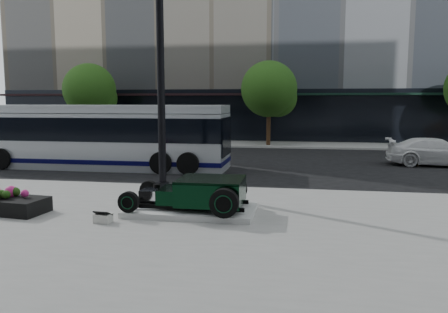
% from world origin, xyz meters
% --- Properties ---
extents(ground, '(120.00, 120.00, 0.00)m').
position_xyz_m(ground, '(0.00, 0.00, 0.00)').
color(ground, black).
rests_on(ground, ground).
extents(sidewalk_near, '(70.00, 17.00, 0.12)m').
position_xyz_m(sidewalk_near, '(0.00, -10.50, 0.06)').
color(sidewalk_near, gray).
rests_on(sidewalk_near, ground).
extents(sidewalk_far, '(70.00, 4.00, 0.12)m').
position_xyz_m(sidewalk_far, '(0.00, 14.00, 0.06)').
color(sidewalk_far, gray).
rests_on(sidewalk_far, ground).
extents(street_trees, '(29.80, 3.80, 5.70)m').
position_xyz_m(street_trees, '(1.15, 13.07, 3.77)').
color(street_trees, black).
rests_on(street_trees, sidewalk_far).
extents(display_plinth, '(3.40, 1.80, 0.15)m').
position_xyz_m(display_plinth, '(0.24, -5.77, 0.20)').
color(display_plinth, silver).
rests_on(display_plinth, sidewalk_near).
extents(hot_rod, '(3.22, 2.00, 0.81)m').
position_xyz_m(hot_rod, '(0.57, -5.77, 0.70)').
color(hot_rod, black).
rests_on(hot_rod, display_plinth).
extents(info_plaque, '(0.42, 0.33, 0.31)m').
position_xyz_m(info_plaque, '(-1.68, -7.06, 0.24)').
color(info_plaque, silver).
rests_on(info_plaque, sidewalk_near).
extents(lamppost, '(0.46, 0.46, 8.44)m').
position_xyz_m(lamppost, '(-1.57, -2.60, 4.02)').
color(lamppost, black).
rests_on(lamppost, sidewalk_near).
extents(flower_planter, '(2.12, 1.22, 0.66)m').
position_xyz_m(flower_planter, '(-4.63, -6.56, 0.36)').
color(flower_planter, black).
rests_on(flower_planter, sidewalk_near).
extents(transit_bus, '(12.12, 2.88, 2.92)m').
position_xyz_m(transit_bus, '(-6.13, 2.15, 1.49)').
color(transit_bus, silver).
rests_on(transit_bus, ground).
extents(white_sedan, '(4.70, 2.17, 1.33)m').
position_xyz_m(white_sedan, '(9.63, 5.40, 0.67)').
color(white_sedan, white).
rests_on(white_sedan, ground).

